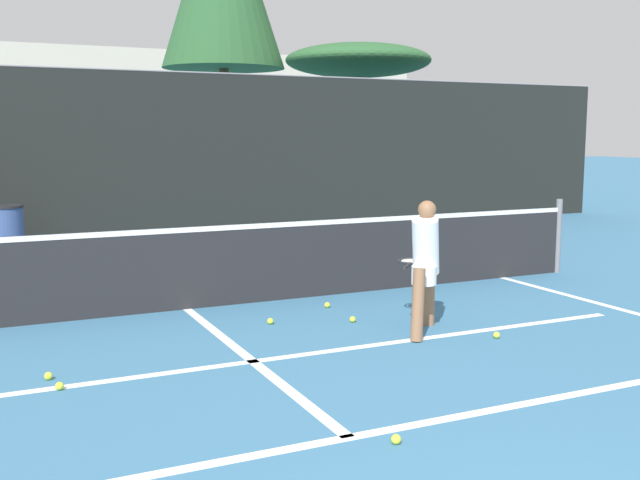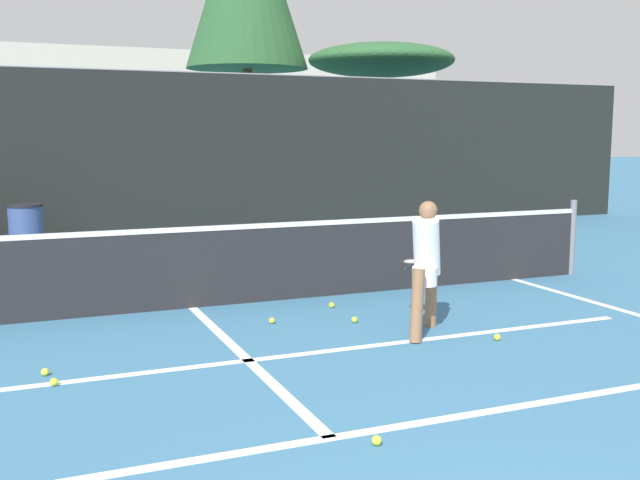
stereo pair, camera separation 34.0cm
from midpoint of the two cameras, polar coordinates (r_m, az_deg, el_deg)
name	(u,v)px [view 2 (the right image)]	position (r m, az deg, el deg)	size (l,w,h in m)	color
court_baseline_near	(330,438)	(5.12, 2.74, -14.83)	(11.00, 0.10, 0.01)	white
court_service_line	(248,360)	(6.74, -4.03, -9.14)	(8.25, 0.10, 0.01)	white
court_center_mark	(242,355)	(6.91, -4.51, -8.72)	(0.10, 4.06, 0.01)	white
court_sideline_right	(624,311)	(9.29, 23.12, -4.98)	(0.10, 5.06, 0.01)	white
net	(191,264)	(8.70, -8.68, -1.85)	(11.09, 0.09, 1.07)	slate
fence_back	(117,156)	(14.68, -14.59, 6.25)	(24.00, 0.06, 3.20)	black
player_practicing	(425,262)	(7.59, 9.30, -1.66)	(0.76, 1.10, 1.34)	#8C6042
tennis_ball_scattered_1	(377,441)	(5.03, 6.34, -14.96)	(0.07, 0.07, 0.07)	#D1E033
tennis_ball_scattered_2	(54,382)	(6.38, -18.16, -10.26)	(0.07, 0.07, 0.07)	#D1E033
tennis_ball_scattered_3	(354,320)	(8.04, 3.86, -6.09)	(0.07, 0.07, 0.07)	#D1E033
tennis_ball_scattered_4	(497,337)	(7.59, 14.62, -7.19)	(0.07, 0.07, 0.07)	#D1E033
tennis_ball_scattered_5	(272,321)	(7.99, -2.46, -6.16)	(0.07, 0.07, 0.07)	#D1E033
tennis_ball_scattered_9	(332,305)	(8.69, 2.01, -4.99)	(0.07, 0.07, 0.07)	#D1E033
tennis_ball_scattered_11	(45,372)	(6.66, -18.84, -9.51)	(0.07, 0.07, 0.07)	#D1E033
trash_bin	(26,228)	(13.66, -20.84, 0.87)	(0.59, 0.59, 0.82)	#384C7F
parked_car	(130,196)	(17.99, -13.74, 3.26)	(1.68, 4.11, 1.33)	#B7B7BC
tree_mid	(381,62)	(21.20, 5.15, 13.36)	(4.02, 4.02, 4.46)	brown
building_far	(55,115)	(34.22, -19.26, 9.01)	(36.00, 2.40, 5.65)	beige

